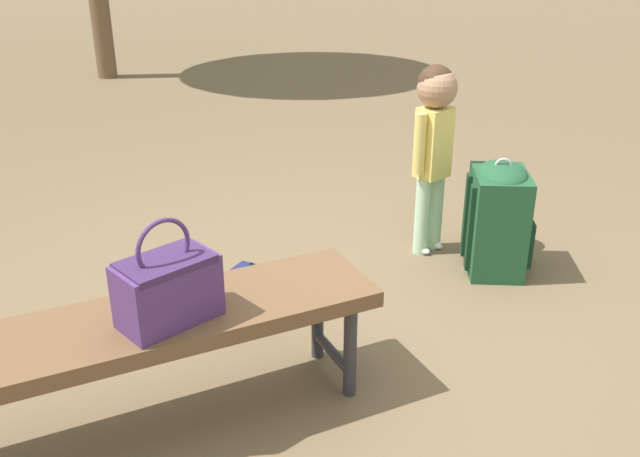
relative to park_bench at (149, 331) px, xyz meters
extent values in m
plane|color=brown|center=(0.80, 0.14, -0.39)|extent=(40.00, 40.00, 0.00)
cube|color=brown|center=(0.00, 0.00, 0.03)|extent=(1.65, 0.72, 0.06)
cylinder|color=#2D2D33|center=(0.71, -0.01, -0.20)|extent=(0.05, 0.05, 0.39)
cylinder|color=#2D2D33|center=(0.66, -0.28, -0.20)|extent=(0.05, 0.05, 0.39)
cylinder|color=#2D2D33|center=(0.68, -0.14, -0.29)|extent=(0.10, 0.28, 0.04)
cube|color=#4C2D66|center=(0.05, -0.07, 0.17)|extent=(0.34, 0.21, 0.22)
cube|color=#39224C|center=(0.05, -0.07, 0.27)|extent=(0.30, 0.21, 0.02)
torus|color=#4C2D66|center=(0.05, -0.07, 0.33)|extent=(0.20, 0.03, 0.20)
cylinder|color=#B2D8B2|center=(1.85, 0.43, -0.18)|extent=(0.08, 0.08, 0.42)
cylinder|color=#B2D8B2|center=(1.75, 0.42, -0.18)|extent=(0.08, 0.08, 0.42)
ellipsoid|color=white|center=(1.85, 0.41, -0.37)|extent=(0.05, 0.09, 0.04)
ellipsoid|color=white|center=(1.75, 0.40, -0.37)|extent=(0.05, 0.09, 0.04)
cube|color=#E5CC66|center=(1.80, 0.43, 0.21)|extent=(0.16, 0.14, 0.36)
cylinder|color=#E5CC66|center=(1.90, 0.43, 0.23)|extent=(0.06, 0.06, 0.31)
cylinder|color=#E5CC66|center=(1.69, 0.42, 0.23)|extent=(0.06, 0.06, 0.31)
sphere|color=#A57A5B|center=(1.80, 0.43, 0.49)|extent=(0.20, 0.20, 0.20)
sphere|color=#3F2819|center=(1.79, 0.44, 0.51)|extent=(0.19, 0.19, 0.19)
cube|color=#1E4C2D|center=(1.90, 0.06, -0.13)|extent=(0.43, 0.44, 0.52)
ellipsoid|color=#1E4C2D|center=(1.90, 0.06, 0.12)|extent=(0.41, 0.42, 0.12)
cube|color=#13311D|center=(2.01, -0.04, -0.21)|extent=(0.19, 0.21, 0.23)
cube|color=#13311D|center=(1.85, 0.21, -0.13)|extent=(0.06, 0.06, 0.44)
cube|color=#13311D|center=(1.74, 0.09, -0.13)|extent=(0.06, 0.06, 0.44)
torus|color=#B2B2B7|center=(1.90, 0.06, 0.16)|extent=(0.07, 0.07, 0.09)
cube|color=#191E4C|center=(0.66, 0.40, -0.27)|extent=(0.18, 0.20, 0.25)
ellipsoid|color=#191E4C|center=(0.66, 0.40, -0.15)|extent=(0.17, 0.19, 0.06)
cube|color=black|center=(0.72, 0.43, -0.31)|extent=(0.06, 0.12, 0.11)
cube|color=black|center=(0.58, 0.41, -0.27)|extent=(0.02, 0.03, 0.21)
cube|color=black|center=(0.61, 0.34, -0.27)|extent=(0.02, 0.03, 0.21)
torus|color=black|center=(0.66, 0.40, -0.13)|extent=(0.04, 0.02, 0.04)
camera|label=1|loc=(-0.80, -1.97, 1.31)|focal=39.99mm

